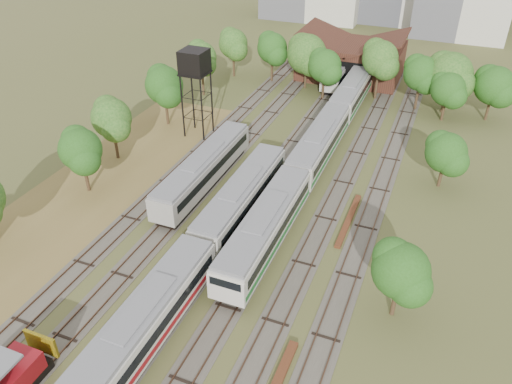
% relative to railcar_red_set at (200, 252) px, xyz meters
% --- Properties ---
extents(ground, '(240.00, 240.00, 0.00)m').
position_rel_railcar_red_set_xyz_m(ground, '(2.00, -6.43, -2.01)').
color(ground, '#475123').
rests_on(ground, ground).
extents(dry_grass_patch, '(14.00, 60.00, 0.04)m').
position_rel_railcar_red_set_xyz_m(dry_grass_patch, '(-16.00, 1.57, -1.99)').
color(dry_grass_patch, brown).
rests_on(dry_grass_patch, ground).
extents(tracks, '(24.60, 80.00, 0.19)m').
position_rel_railcar_red_set_xyz_m(tracks, '(1.33, 18.57, -1.96)').
color(tracks, '#4C473D').
rests_on(tracks, ground).
extents(railcar_red_set, '(3.07, 34.57, 3.79)m').
position_rel_railcar_red_set_xyz_m(railcar_red_set, '(0.00, 0.00, 0.00)').
color(railcar_red_set, black).
rests_on(railcar_red_set, ground).
extents(railcar_green_set, '(3.17, 52.08, 3.92)m').
position_rel_railcar_red_set_xyz_m(railcar_green_set, '(4.00, 22.43, 0.07)').
color(railcar_green_set, black).
rests_on(railcar_green_set, ground).
extents(railcar_rear, '(2.81, 16.08, 3.48)m').
position_rel_railcar_red_set_xyz_m(railcar_rear, '(0.00, 49.51, -0.17)').
color(railcar_rear, black).
rests_on(railcar_rear, ground).
extents(old_grey_coach, '(2.98, 18.00, 3.68)m').
position_rel_railcar_red_set_xyz_m(old_grey_coach, '(-6.00, 12.39, 0.01)').
color(old_grey_coach, black).
rests_on(old_grey_coach, ground).
extents(water_tower, '(3.21, 3.21, 11.10)m').
position_rel_railcar_red_set_xyz_m(water_tower, '(-12.37, 23.30, 7.35)').
color(water_tower, black).
rests_on(water_tower, ground).
extents(rail_pile_far, '(0.57, 9.12, 0.30)m').
position_rel_railcar_red_set_xyz_m(rail_pile_far, '(10.20, 11.73, -1.86)').
color(rail_pile_far, brown).
rests_on(rail_pile_far, ground).
extents(maintenance_shed, '(16.45, 11.55, 7.58)m').
position_rel_railcar_red_set_xyz_m(maintenance_shed, '(1.00, 51.55, 0.91)').
color(maintenance_shed, '#391D14').
rests_on(maintenance_shed, ground).
extents(tree_band_left, '(6.86, 55.21, 8.18)m').
position_rel_railcar_red_set_xyz_m(tree_band_left, '(-18.06, 11.30, 3.46)').
color(tree_band_left, '#382616').
rests_on(tree_band_left, ground).
extents(tree_band_far, '(44.12, 8.62, 8.72)m').
position_rel_railcar_red_set_xyz_m(tree_band_far, '(4.71, 43.10, 3.39)').
color(tree_band_far, '#382616').
rests_on(tree_band_far, ground).
extents(tree_band_right, '(6.01, 43.01, 6.78)m').
position_rel_railcar_red_set_xyz_m(tree_band_right, '(16.87, 21.73, 2.38)').
color(tree_band_right, '#382616').
rests_on(tree_band_right, ground).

